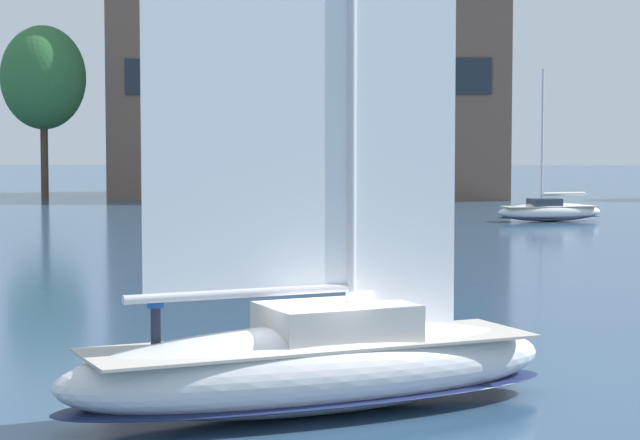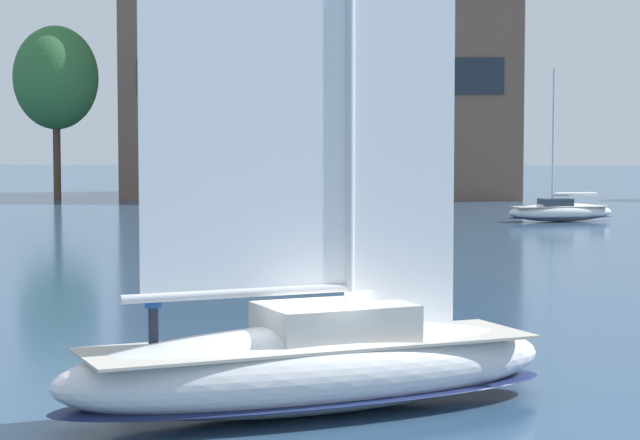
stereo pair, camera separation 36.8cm
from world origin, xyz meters
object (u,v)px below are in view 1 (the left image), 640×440
Objects in this scene: tree_shore_center at (43,78)px; sailboat_moored_far_slip at (549,211)px; sailboat_moored_mid_channel at (366,219)px; sailboat_main at (314,356)px.

tree_shore_center is 1.51× the size of sailboat_moored_far_slip.
tree_shore_center is 44.04m from sailboat_moored_mid_channel.
sailboat_moored_mid_channel is (0.45, 48.82, -0.51)m from sailboat_main.
sailboat_moored_far_slip is at bearing -30.89° from tree_shore_center.
tree_shore_center is 86.27m from sailboat_main.
sailboat_main is at bearing -71.08° from tree_shore_center.
sailboat_moored_mid_channel is at bearing -145.63° from sailboat_moored_far_slip.
tree_shore_center is 47.94m from sailboat_moored_far_slip.
tree_shore_center reaches higher than sailboat_moored_mid_channel.
sailboat_main is 48.83m from sailboat_moored_mid_channel.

